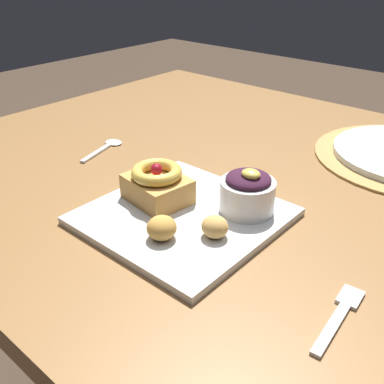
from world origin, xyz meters
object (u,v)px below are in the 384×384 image
berry_ramekin (248,192)px  spoon (106,147)px  fritter_middle (215,227)px  fritter_front (162,228)px  cake_slice (157,184)px  fork (340,314)px  front_plate (183,216)px

berry_ramekin → spoon: size_ratio=0.68×
berry_ramekin → fritter_middle: berry_ramekin is taller
fritter_middle → spoon: fritter_middle is taller
fritter_front → fritter_middle: 0.07m
cake_slice → fritter_front: bearing=-41.9°
fritter_front → spoon: size_ratio=0.34×
berry_ramekin → fritter_front: (-0.05, -0.14, -0.02)m
berry_ramekin → fritter_middle: (0.01, -0.09, -0.02)m
fork → spoon: bearing=71.7°
cake_slice → spoon: bearing=158.3°
front_plate → spoon: size_ratio=2.18×
fritter_middle → fork: (0.20, -0.02, -0.03)m
front_plate → fritter_front: size_ratio=6.32×
cake_slice → fritter_middle: cake_slice is taller
cake_slice → berry_ramekin: bearing=28.3°
spoon → berry_ramekin: bearing=-111.6°
cake_slice → front_plate: bearing=-1.9°
cake_slice → berry_ramekin: (0.13, 0.07, 0.00)m
berry_ramekin → front_plate: bearing=-134.4°
fork → spoon: (-0.58, 0.14, 0.00)m
cake_slice → fork: size_ratio=0.86×
fork → cake_slice: bearing=78.5°
cake_slice → fritter_front: cake_slice is taller
front_plate → fritter_middle: (0.08, -0.02, 0.02)m
fork → fritter_middle: bearing=80.0°
fork → spoon: size_ratio=1.02×
cake_slice → spoon: 0.27m
front_plate → berry_ramekin: bearing=45.6°
fritter_front → fork: 0.25m
fritter_middle → spoon: bearing=162.6°
fritter_front → spoon: fritter_front is taller
cake_slice → berry_ramekin: 0.14m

